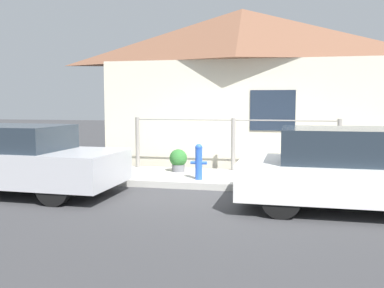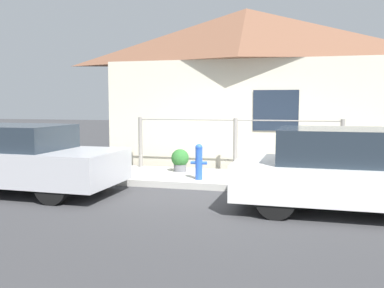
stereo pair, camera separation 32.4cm
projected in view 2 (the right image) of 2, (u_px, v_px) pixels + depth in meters
The scene contains 9 objects.
ground_plane at pixel (222, 191), 8.50m from camera, with size 60.00×60.00×0.00m, color #38383A.
sidewalk at pixel (229, 179), 9.42m from camera, with size 24.00×1.92×0.14m.
house at pixel (246, 43), 11.48m from camera, with size 7.51×2.23×4.28m.
fence at pixel (235, 142), 10.13m from camera, with size 4.90×0.10×1.25m.
car_left at pixel (14, 158), 8.40m from camera, with size 4.22×1.81×1.32m.
car_right at pixel (351, 171), 6.85m from camera, with size 3.82×1.82×1.35m.
fire_hydrant at pixel (199, 161), 8.98m from camera, with size 0.35×0.16×0.76m.
potted_plant_near_hydrant at pixel (180, 160), 10.03m from camera, with size 0.41×0.41×0.53m.
potted_plant_by_fence at pixel (90, 157), 10.36m from camera, with size 0.42×0.42×0.54m.
Camera 2 is at (1.51, -8.25, 1.77)m, focal length 40.00 mm.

